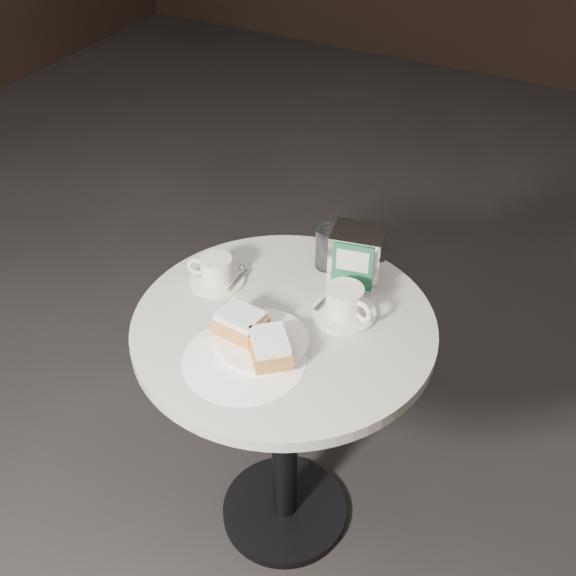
# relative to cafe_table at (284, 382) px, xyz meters

# --- Properties ---
(ground) EXTENTS (7.00, 7.00, 0.00)m
(ground) POSITION_rel_cafe_table_xyz_m (0.00, 0.00, -0.55)
(ground) COLOR black
(ground) RESTS_ON ground
(cafe_table) EXTENTS (0.70, 0.70, 0.74)m
(cafe_table) POSITION_rel_cafe_table_xyz_m (0.00, 0.00, 0.00)
(cafe_table) COLOR black
(cafe_table) RESTS_ON ground
(sugar_spill) EXTENTS (0.30, 0.30, 0.00)m
(sugar_spill) POSITION_rel_cafe_table_xyz_m (-0.02, -0.15, 0.20)
(sugar_spill) COLOR white
(sugar_spill) RESTS_ON cafe_table
(beignet_plate) EXTENTS (0.27, 0.27, 0.07)m
(beignet_plate) POSITION_rel_cafe_table_xyz_m (-0.01, -0.10, 0.22)
(beignet_plate) COLOR white
(beignet_plate) RESTS_ON cafe_table
(coffee_cup_left) EXTENTS (0.17, 0.17, 0.07)m
(coffee_cup_left) POSITION_rel_cafe_table_xyz_m (-0.22, 0.06, 0.23)
(coffee_cup_left) COLOR silver
(coffee_cup_left) RESTS_ON cafe_table
(coffee_cup_right) EXTENTS (0.19, 0.19, 0.08)m
(coffee_cup_right) POSITION_rel_cafe_table_xyz_m (0.11, 0.09, 0.23)
(coffee_cup_right) COLOR silver
(coffee_cup_right) RESTS_ON cafe_table
(water_glass_left) EXTENTS (0.09, 0.09, 0.11)m
(water_glass_left) POSITION_rel_cafe_table_xyz_m (-0.00, 0.24, 0.25)
(water_glass_left) COLOR white
(water_glass_left) RESTS_ON cafe_table
(water_glass_right) EXTENTS (0.07, 0.07, 0.11)m
(water_glass_right) POSITION_rel_cafe_table_xyz_m (0.01, 0.25, 0.25)
(water_glass_right) COLOR silver
(water_glass_right) RESTS_ON cafe_table
(napkin_dispenser) EXTENTS (0.14, 0.12, 0.14)m
(napkin_dispenser) POSITION_rel_cafe_table_xyz_m (0.08, 0.22, 0.27)
(napkin_dispenser) COLOR white
(napkin_dispenser) RESTS_ON cafe_table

